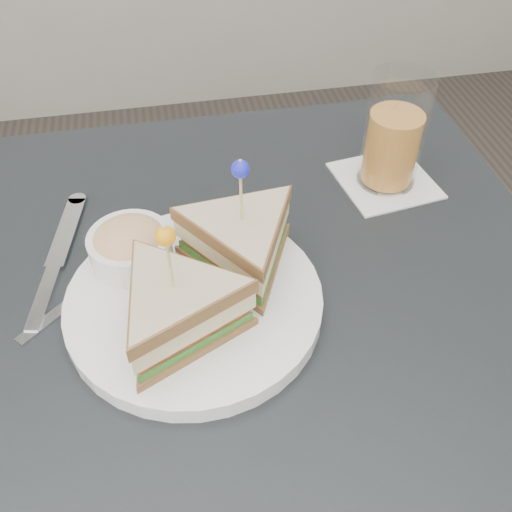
% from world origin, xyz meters
% --- Properties ---
extents(table, '(0.80, 0.80, 0.75)m').
position_xyz_m(table, '(0.00, 0.00, 0.67)').
color(table, black).
rests_on(table, ground).
extents(plate_meal, '(0.34, 0.32, 0.17)m').
position_xyz_m(plate_meal, '(-0.06, -0.01, 0.80)').
color(plate_meal, white).
rests_on(plate_meal, table).
extents(cutlery_fork, '(0.16, 0.14, 0.01)m').
position_xyz_m(cutlery_fork, '(-0.18, 0.04, 0.75)').
color(cutlery_fork, silver).
rests_on(cutlery_fork, table).
extents(cutlery_knife, '(0.07, 0.24, 0.01)m').
position_xyz_m(cutlery_knife, '(-0.23, 0.09, 0.75)').
color(cutlery_knife, silver).
rests_on(cutlery_knife, table).
extents(drink_set, '(0.15, 0.15, 0.17)m').
position_xyz_m(drink_set, '(0.23, 0.17, 0.82)').
color(drink_set, white).
rests_on(drink_set, table).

